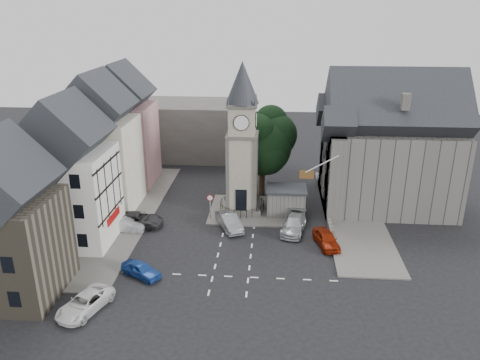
# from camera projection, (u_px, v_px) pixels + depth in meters

# --- Properties ---
(ground) EXTENTS (120.00, 120.00, 0.00)m
(ground) POSITION_uv_depth(u_px,v_px,m) (236.00, 245.00, 44.44)
(ground) COLOR black
(ground) RESTS_ON ground
(pavement_west) EXTENTS (6.00, 30.00, 0.14)m
(pavement_west) POSITION_uv_depth(u_px,v_px,m) (127.00, 214.00, 50.92)
(pavement_west) COLOR #595651
(pavement_west) RESTS_ON ground
(pavement_east) EXTENTS (6.00, 26.00, 0.14)m
(pavement_east) POSITION_uv_depth(u_px,v_px,m) (352.00, 213.00, 51.02)
(pavement_east) COLOR #595651
(pavement_east) RESTS_ON ground
(central_island) EXTENTS (10.00, 8.00, 0.16)m
(central_island) POSITION_uv_depth(u_px,v_px,m) (256.00, 210.00, 51.77)
(central_island) COLOR #595651
(central_island) RESTS_ON ground
(road_markings) EXTENTS (20.00, 8.00, 0.01)m
(road_markings) POSITION_uv_depth(u_px,v_px,m) (231.00, 276.00, 39.30)
(road_markings) COLOR silver
(road_markings) RESTS_ON ground
(clock_tower) EXTENTS (4.86, 4.86, 16.25)m
(clock_tower) POSITION_uv_depth(u_px,v_px,m) (242.00, 140.00, 49.05)
(clock_tower) COLOR #4C4944
(clock_tower) RESTS_ON ground
(stone_shelter) EXTENTS (4.30, 3.30, 3.08)m
(stone_shelter) POSITION_uv_depth(u_px,v_px,m) (286.00, 201.00, 50.55)
(stone_shelter) COLOR #5E5A56
(stone_shelter) RESTS_ON ground
(town_tree) EXTENTS (7.20, 7.20, 10.80)m
(town_tree) POSITION_uv_depth(u_px,v_px,m) (263.00, 138.00, 53.98)
(town_tree) COLOR black
(town_tree) RESTS_ON ground
(warning_sign_post) EXTENTS (0.70, 0.19, 2.85)m
(warning_sign_post) POSITION_uv_depth(u_px,v_px,m) (210.00, 202.00, 49.03)
(warning_sign_post) COLOR black
(warning_sign_post) RESTS_ON ground
(terrace_pink) EXTENTS (8.10, 7.60, 12.80)m
(terrace_pink) POSITION_uv_depth(u_px,v_px,m) (123.00, 132.00, 58.18)
(terrace_pink) COLOR tan
(terrace_pink) RESTS_ON ground
(terrace_cream) EXTENTS (8.10, 7.60, 12.80)m
(terrace_cream) POSITION_uv_depth(u_px,v_px,m) (100.00, 151.00, 50.71)
(terrace_cream) COLOR beige
(terrace_cream) RESTS_ON ground
(terrace_tudor) EXTENTS (8.10, 7.60, 12.00)m
(terrace_tudor) POSITION_uv_depth(u_px,v_px,m) (70.00, 180.00, 43.38)
(terrace_tudor) COLOR silver
(terrace_tudor) RESTS_ON ground
(building_sw_stone) EXTENTS (8.60, 7.60, 10.40)m
(building_sw_stone) POSITION_uv_depth(u_px,v_px,m) (2.00, 231.00, 35.38)
(building_sw_stone) COLOR #4F493B
(building_sw_stone) RESTS_ON ground
(backdrop_west) EXTENTS (20.00, 10.00, 8.00)m
(backdrop_west) POSITION_uv_depth(u_px,v_px,m) (172.00, 129.00, 70.04)
(backdrop_west) COLOR #4C4944
(backdrop_west) RESTS_ON ground
(east_building) EXTENTS (14.40, 11.40, 12.60)m
(east_building) POSITION_uv_depth(u_px,v_px,m) (385.00, 152.00, 51.39)
(east_building) COLOR #5E5A56
(east_building) RESTS_ON ground
(east_boundary_wall) EXTENTS (0.40, 16.00, 0.90)m
(east_boundary_wall) POSITION_uv_depth(u_px,v_px,m) (324.00, 202.00, 52.95)
(east_boundary_wall) COLOR #5E5A56
(east_boundary_wall) RESTS_ON ground
(flagpole) EXTENTS (3.68, 0.10, 2.74)m
(flagpole) POSITION_uv_depth(u_px,v_px,m) (322.00, 164.00, 45.14)
(flagpole) COLOR white
(flagpole) RESTS_ON ground
(car_west_blue) EXTENTS (3.99, 3.18, 1.27)m
(car_west_blue) POSITION_uv_depth(u_px,v_px,m) (141.00, 269.00, 39.15)
(car_west_blue) COLOR #1C439B
(car_west_blue) RESTS_ON ground
(car_west_silver) EXTENTS (4.25, 1.64, 1.38)m
(car_west_silver) POSITION_uv_depth(u_px,v_px,m) (124.00, 225.00, 46.96)
(car_west_silver) COLOR #A1A3A8
(car_west_silver) RESTS_ON ground
(car_west_grey) EXTENTS (5.29, 2.61, 1.44)m
(car_west_grey) POSITION_uv_depth(u_px,v_px,m) (138.00, 220.00, 48.07)
(car_west_grey) COLOR #303033
(car_west_grey) RESTS_ON ground
(car_island_silver) EXTENTS (3.46, 4.88, 1.53)m
(car_island_silver) POSITION_uv_depth(u_px,v_px,m) (229.00, 222.00, 47.51)
(car_island_silver) COLOR gray
(car_island_silver) RESTS_ON ground
(car_island_east) EXTENTS (3.07, 5.46, 1.49)m
(car_island_east) POSITION_uv_depth(u_px,v_px,m) (294.00, 224.00, 46.95)
(car_island_east) COLOR #AAAEB3
(car_island_east) RESTS_ON ground
(car_east_red) EXTENTS (2.68, 4.54, 1.45)m
(car_east_red) POSITION_uv_depth(u_px,v_px,m) (326.00, 239.00, 44.09)
(car_east_red) COLOR maroon
(car_east_red) RESTS_ON ground
(van_sw_white) EXTENTS (3.70, 5.27, 1.34)m
(van_sw_white) POSITION_uv_depth(u_px,v_px,m) (85.00, 303.00, 34.69)
(van_sw_white) COLOR white
(van_sw_white) RESTS_ON ground
(pedestrian) EXTENTS (0.69, 0.59, 1.58)m
(pedestrian) POSITION_uv_depth(u_px,v_px,m) (333.00, 211.00, 49.86)
(pedestrian) COLOR #BBB29B
(pedestrian) RESTS_ON ground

